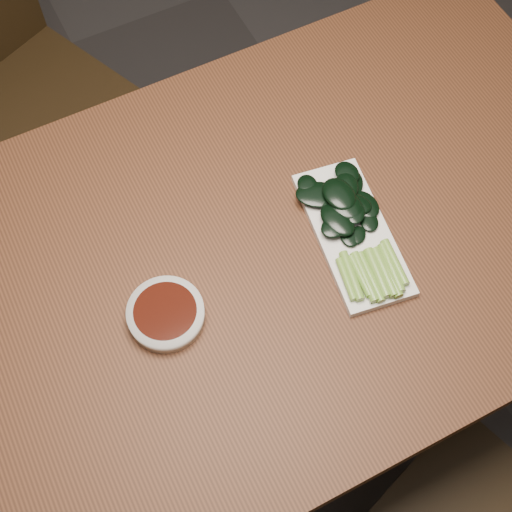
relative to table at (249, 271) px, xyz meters
name	(u,v)px	position (x,y,z in m)	size (l,w,h in m)	color
ground	(251,388)	(0.00, 0.00, -0.68)	(6.00, 6.00, 0.00)	#2C2A2A
table	(249,271)	(0.00, 0.00, 0.00)	(1.40, 0.80, 0.75)	#4C2815
chair_far	(7,87)	(-0.25, 0.77, -0.19)	(0.56, 0.56, 0.89)	black
sauce_bowl	(166,314)	(-0.17, -0.05, 0.09)	(0.12, 0.12, 0.03)	silver
serving_plate	(352,234)	(0.17, -0.05, 0.08)	(0.16, 0.29, 0.01)	silver
gai_lan	(353,223)	(0.17, -0.04, 0.10)	(0.15, 0.27, 0.03)	#73A137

